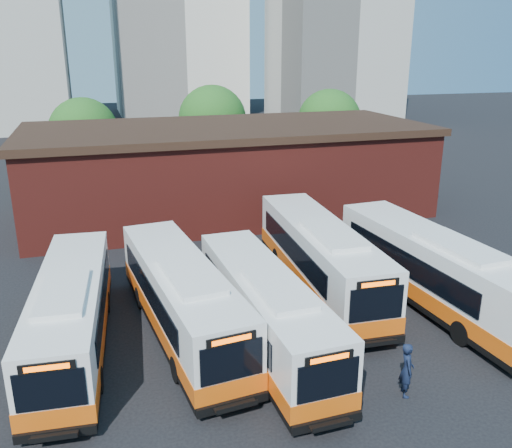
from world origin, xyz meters
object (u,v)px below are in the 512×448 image
object	(u,v)px
bus_farwest	(72,316)
bus_midwest	(265,313)
bus_east	(434,273)
bus_mideast	(320,259)
bus_west	(182,301)
transit_worker	(407,370)

from	to	relation	value
bus_farwest	bus_midwest	world-z (taller)	bus_farwest
bus_farwest	bus_east	bearing A→B (deg)	2.21
bus_mideast	bus_east	distance (m)	5.44
bus_west	bus_east	xyz separation A→B (m)	(11.80, -0.65, 0.09)
bus_east	transit_worker	world-z (taller)	bus_east
transit_worker	bus_west	bearing A→B (deg)	64.48
bus_east	transit_worker	bearing A→B (deg)	-134.08
bus_mideast	transit_worker	size ratio (longest dim) A/B	6.53
bus_midwest	bus_farwest	bearing A→B (deg)	163.44
bus_mideast	transit_worker	bearing A→B (deg)	-91.02
transit_worker	bus_east	bearing A→B (deg)	-21.78
bus_farwest	bus_mideast	bearing A→B (deg)	16.58
bus_mideast	bus_east	size ratio (longest dim) A/B	0.99
transit_worker	bus_farwest	bearing A→B (deg)	78.20
bus_midwest	bus_mideast	distance (m)	6.20
bus_midwest	transit_worker	xyz separation A→B (m)	(3.70, -4.64, -0.47)
bus_midwest	transit_worker	size ratio (longest dim) A/B	5.96
bus_farwest	transit_worker	distance (m)	12.98
bus_east	bus_farwest	bearing A→B (deg)	174.00
bus_west	transit_worker	bearing A→B (deg)	-50.53
transit_worker	bus_mideast	bearing A→B (deg)	14.77
bus_farwest	bus_east	world-z (taller)	bus_east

